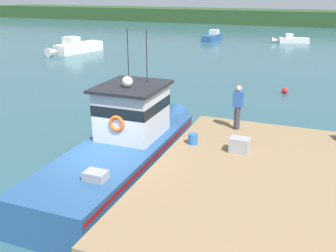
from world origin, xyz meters
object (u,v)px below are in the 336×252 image
object	(u,v)px
deckhand_by_the_boat	(238,107)
moored_boat_near_channel	(75,47)
crate_stack_mid_dock	(240,145)
moored_boat_far_left	(291,40)
moored_boat_mid_harbor	(213,37)
mooring_buoy_channel_marker	(285,90)
bait_bucket	(193,139)
main_fishing_boat	(125,147)

from	to	relation	value
deckhand_by_the_boat	moored_boat_near_channel	bearing A→B (deg)	136.07
crate_stack_mid_dock	moored_boat_near_channel	bearing A→B (deg)	133.89
crate_stack_mid_dock	moored_boat_near_channel	distance (m)	29.34
moored_boat_near_channel	moored_boat_far_left	world-z (taller)	moored_boat_near_channel
deckhand_by_the_boat	moored_boat_mid_harbor	world-z (taller)	deckhand_by_the_boat
moored_boat_mid_harbor	mooring_buoy_channel_marker	bearing A→B (deg)	-65.14
moored_boat_far_left	moored_boat_mid_harbor	size ratio (longest dim) A/B	0.86
deckhand_by_the_boat	mooring_buoy_channel_marker	size ratio (longest dim) A/B	4.37
crate_stack_mid_dock	moored_boat_far_left	bearing A→B (deg)	91.81
deckhand_by_the_boat	moored_boat_far_left	bearing A→B (deg)	91.06
moored_boat_mid_harbor	crate_stack_mid_dock	bearing A→B (deg)	-73.87
moored_boat_near_channel	moored_boat_far_left	bearing A→B (deg)	38.24
moored_boat_far_left	mooring_buoy_channel_marker	size ratio (longest dim) A/B	11.33
crate_stack_mid_dock	deckhand_by_the_boat	size ratio (longest dim) A/B	0.37
mooring_buoy_channel_marker	deckhand_by_the_boat	bearing A→B (deg)	-94.63
bait_bucket	deckhand_by_the_boat	distance (m)	2.30
main_fishing_boat	moored_boat_mid_harbor	size ratio (longest dim) A/B	1.99
deckhand_by_the_boat	moored_boat_mid_harbor	distance (m)	34.83
bait_bucket	moored_boat_mid_harbor	distance (m)	36.39
crate_stack_mid_dock	moored_boat_mid_harbor	bearing A→B (deg)	106.13
crate_stack_mid_dock	moored_boat_far_left	distance (m)	36.29
crate_stack_mid_dock	moored_boat_mid_harbor	xyz separation A→B (m)	(-10.25, 35.45, -1.01)
moored_boat_far_left	mooring_buoy_channel_marker	distance (m)	23.71
deckhand_by_the_boat	moored_boat_mid_harbor	bearing A→B (deg)	106.25
main_fishing_boat	moored_boat_near_channel	xyz separation A→B (m)	(-16.57, 21.65, -0.46)
crate_stack_mid_dock	deckhand_by_the_boat	bearing A→B (deg)	104.09
moored_boat_near_channel	mooring_buoy_channel_marker	size ratio (longest dim) A/B	17.21
main_fishing_boat	deckhand_by_the_boat	bearing A→B (deg)	38.20
bait_bucket	mooring_buoy_channel_marker	size ratio (longest dim) A/B	0.91
crate_stack_mid_dock	mooring_buoy_channel_marker	bearing A→B (deg)	88.45
moored_boat_mid_harbor	bait_bucket	bearing A→B (deg)	-76.19
main_fishing_boat	moored_boat_far_left	world-z (taller)	main_fishing_boat
bait_bucket	deckhand_by_the_boat	bearing A→B (deg)	61.29
crate_stack_mid_dock	bait_bucket	world-z (taller)	crate_stack_mid_dock
moored_boat_near_channel	moored_boat_far_left	xyz separation A→B (m)	(19.19, 15.12, -0.19)
crate_stack_mid_dock	moored_boat_far_left	xyz separation A→B (m)	(-1.14, 36.25, -1.07)
bait_bucket	moored_boat_far_left	bearing A→B (deg)	89.33
deckhand_by_the_boat	moored_boat_far_left	size ratio (longest dim) A/B	0.39
crate_stack_mid_dock	mooring_buoy_channel_marker	world-z (taller)	crate_stack_mid_dock
deckhand_by_the_boat	crate_stack_mid_dock	bearing A→B (deg)	-75.91
main_fishing_boat	mooring_buoy_channel_marker	xyz separation A→B (m)	(4.10, 13.10, -0.82)
deckhand_by_the_boat	moored_boat_far_left	distance (m)	34.26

